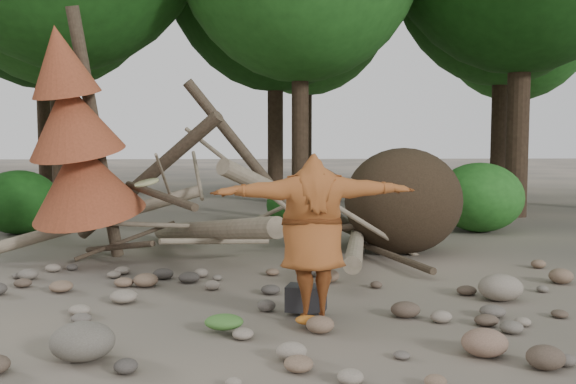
{
  "coord_description": "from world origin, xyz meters",
  "views": [
    {
      "loc": [
        -0.12,
        -7.47,
        2.15
      ],
      "look_at": [
        0.31,
        1.5,
        1.4
      ],
      "focal_mm": 40.0,
      "sensor_mm": 36.0,
      "label": 1
    }
  ],
  "objects": [
    {
      "name": "ground",
      "position": [
        0.0,
        0.0,
        0.0
      ],
      "size": [
        120.0,
        120.0,
        0.0
      ],
      "primitive_type": "plane",
      "color": "#514C44",
      "rests_on": "ground"
    },
    {
      "name": "deadfall_pile",
      "position": [
        2.02,
        4.24,
        0.95
      ],
      "size": [
        8.55,
        5.24,
        3.3
      ],
      "color": "#332619",
      "rests_on": "ground"
    },
    {
      "name": "dead_conifer",
      "position": [
        -3.12,
        3.37,
        2.11
      ],
      "size": [
        2.06,
        2.16,
        4.35
      ],
      "color": "#4C3F30",
      "rests_on": "ground"
    },
    {
      "name": "bush_left",
      "position": [
        -5.5,
        7.2,
        0.72
      ],
      "size": [
        1.8,
        1.8,
        1.44
      ],
      "primitive_type": "ellipsoid",
      "color": "#164813",
      "rests_on": "ground"
    },
    {
      "name": "bush_mid",
      "position": [
        0.8,
        7.8,
        0.56
      ],
      "size": [
        1.4,
        1.4,
        1.12
      ],
      "primitive_type": "ellipsoid",
      "color": "#1F5B1A",
      "rests_on": "ground"
    },
    {
      "name": "bush_right",
      "position": [
        5.0,
        7.0,
        0.8
      ],
      "size": [
        2.0,
        2.0,
        1.6
      ],
      "primitive_type": "ellipsoid",
      "color": "#276C21",
      "rests_on": "ground"
    },
    {
      "name": "frisbee_thrower",
      "position": [
        0.52,
        -0.2,
        1.03
      ],
      "size": [
        3.34,
        1.12,
        1.9
      ],
      "color": "brown",
      "rests_on": "ground"
    },
    {
      "name": "backpack",
      "position": [
        0.47,
        0.17,
        0.15
      ],
      "size": [
        0.53,
        0.43,
        0.31
      ],
      "primitive_type": "cube",
      "rotation": [
        0.0,
        0.0,
        -0.28
      ],
      "color": "black",
      "rests_on": "ground"
    },
    {
      "name": "cloth_green",
      "position": [
        -0.49,
        -0.51,
        0.08
      ],
      "size": [
        0.43,
        0.36,
        0.16
      ],
      "primitive_type": "ellipsoid",
      "color": "#3C6C2B",
      "rests_on": "ground"
    },
    {
      "name": "cloth_orange",
      "position": [
        0.44,
        -0.37,
        0.05
      ],
      "size": [
        0.27,
        0.22,
        0.1
      ],
      "primitive_type": "ellipsoid",
      "color": "#B8671F",
      "rests_on": "ground"
    },
    {
      "name": "boulder_front_left",
      "position": [
        -1.82,
        -1.31,
        0.19
      ],
      "size": [
        0.63,
        0.56,
        0.38
      ],
      "primitive_type": "ellipsoid",
      "color": "#655F54",
      "rests_on": "ground"
    },
    {
      "name": "boulder_front_right",
      "position": [
        2.12,
        -1.38,
        0.14
      ],
      "size": [
        0.46,
        0.41,
        0.28
      ],
      "primitive_type": "ellipsoid",
      "color": "#846553",
      "rests_on": "ground"
    },
    {
      "name": "boulder_mid_right",
      "position": [
        3.11,
        0.76,
        0.18
      ],
      "size": [
        0.59,
        0.53,
        0.35
      ],
      "primitive_type": "ellipsoid",
      "color": "gray",
      "rests_on": "ground"
    }
  ]
}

